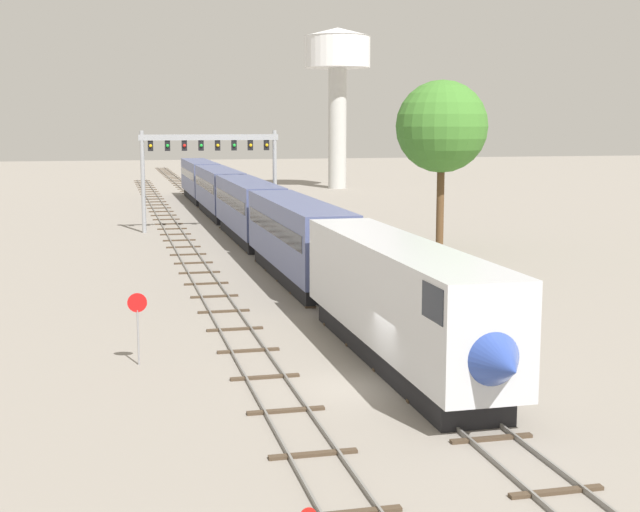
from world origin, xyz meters
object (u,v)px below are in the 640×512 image
Objects in this scene: stop_sign at (138,318)px; passenger_train at (247,208)px; water_tower at (338,63)px; signal_gantry at (210,157)px; trackside_tree_left at (442,127)px.

passenger_train is at bearing 74.69° from stop_sign.
water_tower is (21.38, 53.49, 15.13)m from passenger_train.
signal_gantry reaches higher than passenger_train.
stop_sign is at bearing -105.31° from passenger_train.
water_tower reaches higher than stop_sign.
water_tower is at bearing 63.26° from signal_gantry.
stop_sign is 36.40m from trackside_tree_left.
water_tower reaches higher than trackside_tree_left.
trackside_tree_left is (-8.37, -62.78, -8.62)m from water_tower.
signal_gantry is (-2.25, 6.58, 3.89)m from passenger_train.
signal_gantry is at bearing -116.74° from water_tower.
passenger_train is 7.65× the size of trackside_tree_left.
water_tower is at bearing 82.41° from trackside_tree_left.
passenger_train is 7.93× the size of signal_gantry.
water_tower is 96.65m from stop_sign.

